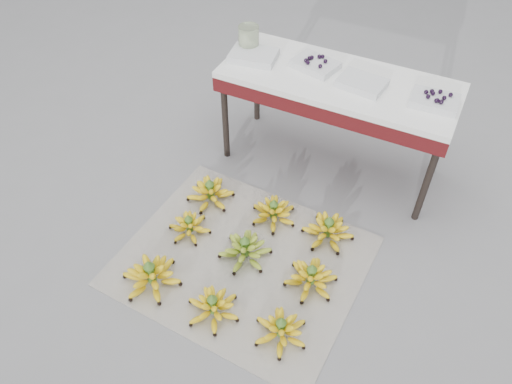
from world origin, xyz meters
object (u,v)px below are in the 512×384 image
at_px(bunch_back_center, 274,212).
at_px(tray_right, 362,83).
at_px(bunch_mid_center, 245,250).
at_px(vendor_table, 338,89).
at_px(bunch_mid_right, 311,278).
at_px(bunch_front_right, 281,330).
at_px(tray_left, 315,64).
at_px(newspaper_mat, 242,261).
at_px(bunch_front_center, 213,307).
at_px(bunch_mid_left, 189,226).
at_px(tray_far_left, 254,56).
at_px(bunch_back_right, 328,230).
at_px(tray_far_right, 435,100).
at_px(bunch_front_left, 151,276).
at_px(glass_jar, 249,39).
at_px(bunch_back_left, 210,193).

distance_m(bunch_back_center, tray_right, 0.87).
xyz_separation_m(bunch_mid_center, vendor_table, (0.13, 0.92, 0.51)).
bearing_deg(bunch_mid_center, bunch_mid_right, -22.16).
xyz_separation_m(bunch_front_right, tray_left, (-0.40, 1.31, 0.61)).
height_order(newspaper_mat, bunch_front_center, bunch_front_center).
relative_size(bunch_mid_left, bunch_mid_right, 0.77).
distance_m(bunch_front_right, tray_far_left, 1.57).
height_order(bunch_back_right, tray_far_left, tray_far_left).
relative_size(tray_far_left, tray_left, 1.03).
relative_size(bunch_front_center, tray_far_left, 0.93).
bearing_deg(tray_far_right, bunch_front_left, -128.71).
bearing_deg(glass_jar, bunch_mid_center, -64.52).
height_order(newspaper_mat, bunch_front_left, bunch_front_left).
relative_size(bunch_mid_right, tray_far_left, 1.18).
distance_m(bunch_mid_left, tray_left, 1.17).
relative_size(bunch_front_left, bunch_mid_center, 0.93).
height_order(bunch_front_right, bunch_back_center, bunch_back_center).
bearing_deg(bunch_back_right, bunch_mid_right, -75.88).
bearing_deg(bunch_back_center, bunch_back_right, 24.54).
height_order(bunch_mid_right, glass_jar, glass_jar).
relative_size(bunch_front_center, bunch_mid_right, 0.79).
height_order(bunch_back_left, tray_right, tray_right).
xyz_separation_m(bunch_back_left, bunch_back_right, (0.73, 0.04, 0.00)).
height_order(bunch_front_left, bunch_back_right, bunch_front_left).
bearing_deg(bunch_mid_left, bunch_back_center, 46.59).
relative_size(newspaper_mat, bunch_mid_left, 4.66).
bearing_deg(bunch_front_center, bunch_mid_left, 131.71).
xyz_separation_m(bunch_front_right, bunch_back_left, (-0.75, 0.64, 0.00)).
bearing_deg(bunch_front_right, vendor_table, 122.30).
bearing_deg(bunch_mid_center, bunch_back_right, 22.01).
height_order(bunch_back_center, glass_jar, glass_jar).
bearing_deg(bunch_back_center, bunch_back_left, -153.08).
relative_size(bunch_mid_right, tray_right, 1.28).
bearing_deg(newspaper_mat, vendor_table, 81.84).
relative_size(bunch_mid_left, tray_far_right, 1.05).
height_order(bunch_mid_left, bunch_back_center, bunch_back_center).
relative_size(vendor_table, tray_far_left, 4.54).
relative_size(bunch_front_center, tray_right, 1.01).
relative_size(bunch_front_left, bunch_mid_right, 0.98).
height_order(bunch_mid_right, tray_left, tray_left).
bearing_deg(tray_far_right, bunch_front_center, -116.66).
bearing_deg(tray_left, bunch_mid_right, -66.84).
xyz_separation_m(bunch_mid_center, bunch_mid_right, (0.38, -0.01, -0.00)).
xyz_separation_m(bunch_mid_right, tray_far_left, (-0.77, 0.90, 0.60)).
xyz_separation_m(bunch_front_left, bunch_back_center, (0.38, 0.68, -0.01)).
height_order(tray_far_right, glass_jar, glass_jar).
bearing_deg(glass_jar, tray_right, -5.23).
bearing_deg(tray_left, newspaper_mat, -88.46).
bearing_deg(bunch_front_right, glass_jar, 144.16).
bearing_deg(tray_left, tray_far_right, -4.45).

